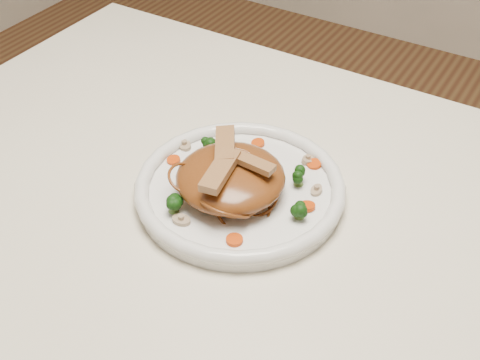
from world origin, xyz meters
The scene contains 19 objects.
table centered at (0.00, 0.00, 0.65)m, with size 1.20×0.80×0.75m.
plate centered at (-0.05, 0.01, 0.76)m, with size 0.28×0.28×0.02m, color white.
noodle_mound centered at (-0.05, 0.00, 0.79)m, with size 0.15×0.15×0.05m, color brown.
chicken_a centered at (-0.02, 0.01, 0.82)m, with size 0.06×0.02×0.01m, color #A97B50.
chicken_b centered at (-0.07, 0.02, 0.82)m, with size 0.08×0.02×0.01m, color #A97B50.
chicken_c centered at (-0.05, -0.03, 0.82)m, with size 0.08×0.03×0.01m, color #A97B50.
broccoli_0 centered at (0.02, 0.06, 0.78)m, with size 0.03×0.03×0.03m, color #0D370B, non-canonical shape.
broccoli_1 centered at (-0.13, 0.05, 0.78)m, with size 0.03×0.03×0.03m, color #0D370B, non-canonical shape.
broccoli_2 centered at (-0.10, -0.07, 0.78)m, with size 0.03×0.03×0.03m, color #0D370B, non-canonical shape.
broccoli_3 centered at (0.05, 0.00, 0.78)m, with size 0.02×0.02×0.03m, color #0D370B, non-canonical shape.
carrot_0 centered at (0.02, 0.11, 0.77)m, with size 0.02×0.02×0.01m, color #D64607.
carrot_1 centered at (-0.16, 0.01, 0.77)m, with size 0.02×0.02×0.01m, color #D64607.
carrot_2 centered at (0.05, 0.02, 0.77)m, with size 0.02×0.02×0.01m, color #D64607.
carrot_3 centered at (-0.07, 0.11, 0.77)m, with size 0.02×0.02×0.01m, color #D64607.
carrot_4 centered at (0.00, -0.08, 0.77)m, with size 0.02×0.02×0.01m, color #D64607.
mushroom_0 centered at (-0.07, -0.08, 0.77)m, with size 0.02×0.02×0.01m, color tan.
mushroom_1 centered at (0.05, 0.06, 0.77)m, with size 0.02×0.02×0.01m, color tan.
mushroom_2 centered at (-0.16, 0.05, 0.77)m, with size 0.03×0.03×0.01m, color tan.
mushroom_3 centered at (0.01, 0.11, 0.77)m, with size 0.02×0.02×0.01m, color tan.
Camera 1 is at (0.29, -0.53, 1.32)m, focal length 47.06 mm.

